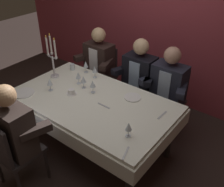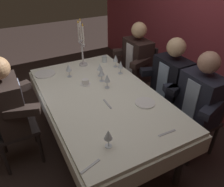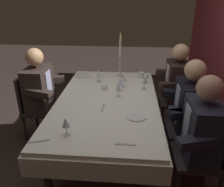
{
  "view_description": "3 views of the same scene",
  "coord_description": "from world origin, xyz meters",
  "views": [
    {
      "loc": [
        1.73,
        -1.85,
        2.41
      ],
      "look_at": [
        0.22,
        0.09,
        0.86
      ],
      "focal_mm": 41.64,
      "sensor_mm": 36.0,
      "label": 1
    },
    {
      "loc": [
        1.78,
        -0.81,
        2.0
      ],
      "look_at": [
        0.18,
        0.04,
        0.84
      ],
      "focal_mm": 35.43,
      "sensor_mm": 36.0,
      "label": 2
    },
    {
      "loc": [
        2.23,
        0.24,
        1.83
      ],
      "look_at": [
        0.04,
        0.06,
        0.84
      ],
      "focal_mm": 36.02,
      "sensor_mm": 36.0,
      "label": 3
    }
  ],
  "objects": [
    {
      "name": "ground_plane",
      "position": [
        0.0,
        0.0,
        0.0
      ],
      "size": [
        12.0,
        12.0,
        0.0
      ],
      "primitive_type": "plane",
      "color": "#342723"
    },
    {
      "name": "back_wall",
      "position": [
        0.0,
        1.66,
        1.35
      ],
      "size": [
        6.0,
        0.12,
        2.7
      ],
      "primitive_type": "cube",
      "color": "#9A3540",
      "rests_on": "ground_plane"
    },
    {
      "name": "dining_table",
      "position": [
        0.0,
        0.0,
        0.62
      ],
      "size": [
        1.94,
        1.14,
        0.74
      ],
      "color": "white",
      "rests_on": "ground_plane"
    },
    {
      "name": "candelabra",
      "position": [
        -0.77,
        0.11,
        0.99
      ],
      "size": [
        0.19,
        0.11,
        0.6
      ],
      "color": "silver",
      "rests_on": "dining_table"
    },
    {
      "name": "dinner_plate_0",
      "position": [
        -0.74,
        -0.41,
        0.75
      ],
      "size": [
        0.25,
        0.25,
        0.01
      ],
      "primitive_type": "cylinder",
      "color": "white",
      "rests_on": "dining_table"
    },
    {
      "name": "dinner_plate_1",
      "position": [
        0.35,
        0.32,
        0.75
      ],
      "size": [
        0.2,
        0.2,
        0.01
      ],
      "primitive_type": "cylinder",
      "color": "white",
      "rests_on": "dining_table"
    },
    {
      "name": "wine_glass_0",
      "position": [
        -0.39,
        0.17,
        0.86
      ],
      "size": [
        0.07,
        0.07,
        0.16
      ],
      "color": "silver",
      "rests_on": "dining_table"
    },
    {
      "name": "wine_glass_1",
      "position": [
        0.69,
        -0.27,
        0.85
      ],
      "size": [
        0.07,
        0.07,
        0.16
      ],
      "color": "silver",
      "rests_on": "dining_table"
    },
    {
      "name": "wine_glass_2",
      "position": [
        -0.1,
        0.12,
        0.85
      ],
      "size": [
        0.07,
        0.07,
        0.16
      ],
      "color": "silver",
      "rests_on": "dining_table"
    },
    {
      "name": "wine_glass_3",
      "position": [
        -0.54,
        -0.16,
        0.85
      ],
      "size": [
        0.07,
        0.07,
        0.16
      ],
      "color": "silver",
      "rests_on": "dining_table"
    },
    {
      "name": "wine_glass_4",
      "position": [
        -0.26,
        0.13,
        0.86
      ],
      "size": [
        0.07,
        0.07,
        0.16
      ],
      "color": "silver",
      "rests_on": "dining_table"
    },
    {
      "name": "wine_glass_5",
      "position": [
        -0.33,
        0.42,
        0.86
      ],
      "size": [
        0.07,
        0.07,
        0.16
      ],
      "color": "silver",
      "rests_on": "dining_table"
    },
    {
      "name": "wine_glass_6",
      "position": [
        -0.53,
        0.46,
        0.85
      ],
      "size": [
        0.07,
        0.07,
        0.16
      ],
      "color": "silver",
      "rests_on": "dining_table"
    },
    {
      "name": "water_tumbler_0",
      "position": [
        -0.73,
        0.4,
        0.78
      ],
      "size": [
        0.07,
        0.07,
        0.08
      ],
      "primitive_type": "cylinder",
      "color": "silver",
      "rests_on": "dining_table"
    },
    {
      "name": "coffee_cup_0",
      "position": [
        -0.28,
        -0.06,
        0.77
      ],
      "size": [
        0.13,
        0.12,
        0.06
      ],
      "color": "white",
      "rests_on": "dining_table"
    },
    {
      "name": "spoon_0",
      "position": [
        0.79,
        0.23,
        0.74
      ],
      "size": [
        0.02,
        0.17,
        0.01
      ],
      "primitive_type": "cube",
      "rotation": [
        0.0,
        0.0,
        1.53
      ],
      "color": "#B7B7BC",
      "rests_on": "dining_table"
    },
    {
      "name": "fork_1",
      "position": [
        0.81,
        -0.47,
        0.74
      ],
      "size": [
        0.07,
        0.17,
        0.01
      ],
      "primitive_type": "cube",
      "rotation": [
        0.0,
        0.0,
        1.87
      ],
      "color": "#B7B7BC",
      "rests_on": "dining_table"
    },
    {
      "name": "fork_2",
      "position": [
        0.19,
        -0.02,
        0.74
      ],
      "size": [
        0.17,
        0.02,
        0.01
      ],
      "primitive_type": "cube",
      "rotation": [
        0.0,
        0.0,
        -0.02
      ],
      "color": "#B7B7BC",
      "rests_on": "dining_table"
    },
    {
      "name": "seated_diner_0",
      "position": [
        -0.64,
        0.89,
        0.74
      ],
      "size": [
        0.63,
        0.48,
        1.24
      ],
      "color": "#2A2424",
      "rests_on": "ground_plane"
    },
    {
      "name": "seated_diner_1",
      "position": [
        -0.27,
        -0.89,
        0.74
      ],
      "size": [
        0.63,
        0.48,
        1.24
      ],
      "color": "#2A2424",
      "rests_on": "ground_plane"
    },
    {
      "name": "seated_diner_2",
      "position": [
        0.08,
        0.89,
        0.74
      ],
      "size": [
        0.63,
        0.48,
        1.24
      ],
      "color": "#2A2424",
      "rests_on": "ground_plane"
    },
    {
      "name": "seated_diner_3",
      "position": [
        0.53,
        0.89,
        0.74
      ],
      "size": [
        0.63,
        0.48,
        1.24
      ],
      "color": "#2A2424",
      "rests_on": "ground_plane"
    }
  ]
}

